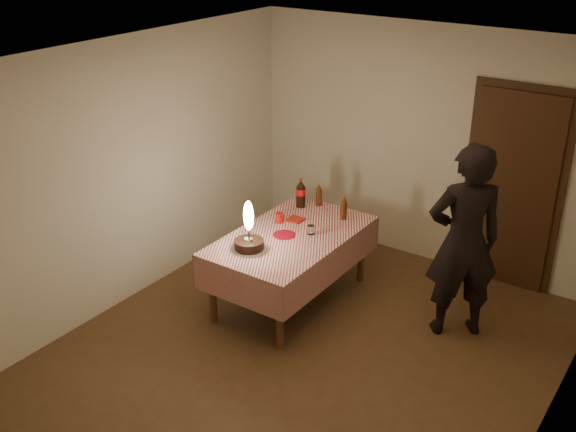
{
  "coord_description": "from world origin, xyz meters",
  "views": [
    {
      "loc": [
        2.69,
        -4.21,
        3.62
      ],
      "look_at": [
        -0.62,
        0.58,
        0.95
      ],
      "focal_mm": 42.0,
      "sensor_mm": 36.0,
      "label": 1
    }
  ],
  "objects_px": {
    "photographer": "(464,242)",
    "red_cup": "(280,218)",
    "amber_bottle_left": "(319,195)",
    "dining_table": "(291,244)",
    "birthday_cake": "(249,237)",
    "red_plate": "(284,235)",
    "cola_bottle": "(301,193)",
    "clear_cup": "(311,230)",
    "amber_bottle_right": "(344,208)"
  },
  "relations": [
    {
      "from": "dining_table",
      "to": "amber_bottle_right",
      "type": "height_order",
      "value": "amber_bottle_right"
    },
    {
      "from": "birthday_cake",
      "to": "clear_cup",
      "type": "relative_size",
      "value": 5.38
    },
    {
      "from": "birthday_cake",
      "to": "red_plate",
      "type": "relative_size",
      "value": 2.2
    },
    {
      "from": "red_plate",
      "to": "amber_bottle_left",
      "type": "xyz_separation_m",
      "value": [
        -0.11,
        0.8,
        0.11
      ]
    },
    {
      "from": "clear_cup",
      "to": "cola_bottle",
      "type": "height_order",
      "value": "cola_bottle"
    },
    {
      "from": "birthday_cake",
      "to": "amber_bottle_left",
      "type": "xyz_separation_m",
      "value": [
        -0.01,
        1.22,
        0.0
      ]
    },
    {
      "from": "red_plate",
      "to": "clear_cup",
      "type": "distance_m",
      "value": 0.26
    },
    {
      "from": "amber_bottle_left",
      "to": "red_cup",
      "type": "bearing_deg",
      "value": -98.98
    },
    {
      "from": "red_plate",
      "to": "red_cup",
      "type": "distance_m",
      "value": 0.3
    },
    {
      "from": "red_plate",
      "to": "photographer",
      "type": "height_order",
      "value": "photographer"
    },
    {
      "from": "amber_bottle_right",
      "to": "red_cup",
      "type": "bearing_deg",
      "value": -137.7
    },
    {
      "from": "birthday_cake",
      "to": "amber_bottle_right",
      "type": "distance_m",
      "value": 1.14
    },
    {
      "from": "dining_table",
      "to": "photographer",
      "type": "distance_m",
      "value": 1.65
    },
    {
      "from": "amber_bottle_left",
      "to": "amber_bottle_right",
      "type": "bearing_deg",
      "value": -20.75
    },
    {
      "from": "red_cup",
      "to": "clear_cup",
      "type": "height_order",
      "value": "red_cup"
    },
    {
      "from": "dining_table",
      "to": "red_cup",
      "type": "xyz_separation_m",
      "value": [
        -0.25,
        0.17,
        0.15
      ]
    },
    {
      "from": "cola_bottle",
      "to": "photographer",
      "type": "bearing_deg",
      "value": -5.96
    },
    {
      "from": "birthday_cake",
      "to": "amber_bottle_left",
      "type": "height_order",
      "value": "birthday_cake"
    },
    {
      "from": "red_plate",
      "to": "cola_bottle",
      "type": "bearing_deg",
      "value": 110.8
    },
    {
      "from": "birthday_cake",
      "to": "clear_cup",
      "type": "xyz_separation_m",
      "value": [
        0.3,
        0.59,
        -0.07
      ]
    },
    {
      "from": "birthday_cake",
      "to": "cola_bottle",
      "type": "distance_m",
      "value": 1.1
    },
    {
      "from": "red_plate",
      "to": "clear_cup",
      "type": "xyz_separation_m",
      "value": [
        0.2,
        0.17,
        0.04
      ]
    },
    {
      "from": "birthday_cake",
      "to": "amber_bottle_right",
      "type": "relative_size",
      "value": 1.9
    },
    {
      "from": "photographer",
      "to": "birthday_cake",
      "type": "bearing_deg",
      "value": -152.61
    },
    {
      "from": "red_plate",
      "to": "amber_bottle_left",
      "type": "relative_size",
      "value": 0.86
    },
    {
      "from": "dining_table",
      "to": "birthday_cake",
      "type": "height_order",
      "value": "birthday_cake"
    },
    {
      "from": "dining_table",
      "to": "birthday_cake",
      "type": "distance_m",
      "value": 0.54
    },
    {
      "from": "birthday_cake",
      "to": "red_plate",
      "type": "distance_m",
      "value": 0.45
    },
    {
      "from": "birthday_cake",
      "to": "red_cup",
      "type": "relative_size",
      "value": 4.84
    },
    {
      "from": "photographer",
      "to": "red_cup",
      "type": "bearing_deg",
      "value": -171.97
    },
    {
      "from": "clear_cup",
      "to": "amber_bottle_right",
      "type": "xyz_separation_m",
      "value": [
        0.08,
        0.49,
        0.07
      ]
    },
    {
      "from": "clear_cup",
      "to": "amber_bottle_right",
      "type": "relative_size",
      "value": 0.35
    },
    {
      "from": "dining_table",
      "to": "cola_bottle",
      "type": "distance_m",
      "value": 0.73
    },
    {
      "from": "red_plate",
      "to": "photographer",
      "type": "xyz_separation_m",
      "value": [
        1.61,
        0.47,
        0.19
      ]
    },
    {
      "from": "red_cup",
      "to": "clear_cup",
      "type": "distance_m",
      "value": 0.41
    },
    {
      "from": "dining_table",
      "to": "photographer",
      "type": "relative_size",
      "value": 0.93
    },
    {
      "from": "clear_cup",
      "to": "cola_bottle",
      "type": "xyz_separation_m",
      "value": [
        -0.45,
        0.5,
        0.11
      ]
    },
    {
      "from": "dining_table",
      "to": "clear_cup",
      "type": "xyz_separation_m",
      "value": [
        0.15,
        0.12,
        0.14
      ]
    },
    {
      "from": "red_plate",
      "to": "amber_bottle_right",
      "type": "relative_size",
      "value": 0.86
    },
    {
      "from": "dining_table",
      "to": "red_cup",
      "type": "distance_m",
      "value": 0.34
    },
    {
      "from": "cola_bottle",
      "to": "amber_bottle_left",
      "type": "xyz_separation_m",
      "value": [
        0.14,
        0.14,
        -0.03
      ]
    },
    {
      "from": "amber_bottle_left",
      "to": "cola_bottle",
      "type": "bearing_deg",
      "value": -134.77
    },
    {
      "from": "birthday_cake",
      "to": "red_cup",
      "type": "xyz_separation_m",
      "value": [
        -0.1,
        0.63,
        -0.07
      ]
    },
    {
      "from": "dining_table",
      "to": "red_cup",
      "type": "height_order",
      "value": "red_cup"
    },
    {
      "from": "dining_table",
      "to": "amber_bottle_right",
      "type": "distance_m",
      "value": 0.69
    },
    {
      "from": "red_plate",
      "to": "amber_bottle_right",
      "type": "bearing_deg",
      "value": 66.89
    },
    {
      "from": "dining_table",
      "to": "cola_bottle",
      "type": "xyz_separation_m",
      "value": [
        -0.3,
        0.62,
        0.25
      ]
    },
    {
      "from": "red_cup",
      "to": "photographer",
      "type": "height_order",
      "value": "photographer"
    },
    {
      "from": "amber_bottle_left",
      "to": "photographer",
      "type": "relative_size",
      "value": 0.14
    },
    {
      "from": "clear_cup",
      "to": "amber_bottle_left",
      "type": "bearing_deg",
      "value": 116.04
    }
  ]
}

